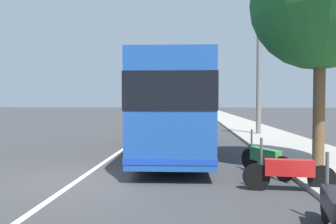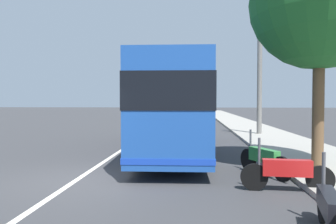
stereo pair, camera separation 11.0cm
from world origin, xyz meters
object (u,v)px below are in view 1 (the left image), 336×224
object	(u,v)px
car_far_distant	(188,111)
roadside_tree_near_camera	(321,1)
motorcycle_far_end	(334,210)
car_side_street	(190,110)
car_ahead_same_lane	(163,109)
coach_bus	(175,105)
motorcycle_by_tree	(265,159)
car_oncoming	(153,113)
motorcycle_mid_row	(288,171)
utility_pole	(259,85)

from	to	relation	value
car_far_distant	roadside_tree_near_camera	bearing A→B (deg)	-176.25
motorcycle_far_end	car_side_street	xyz separation A→B (m)	(51.43, 2.54, 0.25)
car_far_distant	roadside_tree_near_camera	size ratio (longest dim) A/B	0.61
car_side_street	car_ahead_same_lane	world-z (taller)	car_side_street
car_far_distant	car_side_street	distance (m)	10.58
coach_bus	roadside_tree_near_camera	distance (m)	6.73
motorcycle_by_tree	car_side_street	distance (m)	47.28
car_oncoming	car_side_street	xyz separation A→B (m)	(16.29, -4.64, -0.01)
car_ahead_same_lane	roadside_tree_near_camera	size ratio (longest dim) A/B	0.56
roadside_tree_near_camera	coach_bus	bearing A→B (deg)	51.52
coach_bus	car_oncoming	bearing A→B (deg)	7.18
car_ahead_same_lane	car_oncoming	bearing A→B (deg)	5.60
motorcycle_far_end	car_far_distant	size ratio (longest dim) A/B	0.47
motorcycle_mid_row	car_far_distant	bearing A→B (deg)	-81.51
utility_pole	car_far_distant	bearing A→B (deg)	10.33
motorcycle_far_end	utility_pole	distance (m)	15.47
motorcycle_mid_row	car_side_street	world-z (taller)	car_side_street
car_oncoming	utility_pole	size ratio (longest dim) A/B	0.71
motorcycle_far_end	utility_pole	bearing A→B (deg)	5.78
motorcycle_mid_row	roadside_tree_near_camera	xyz separation A→B (m)	(2.35, -1.60, 4.72)
utility_pole	motorcycle_far_end	bearing A→B (deg)	172.44
motorcycle_by_tree	utility_pole	world-z (taller)	utility_pole
motorcycle_far_end	motorcycle_by_tree	bearing A→B (deg)	14.47
coach_bus	motorcycle_far_end	bearing A→B (deg)	-163.11
motorcycle_by_tree	car_ahead_same_lane	bearing A→B (deg)	-18.84
motorcycle_far_end	car_far_distant	xyz separation A→B (m)	(40.85, 2.69, 0.28)
motorcycle_by_tree	car_far_distant	xyz separation A→B (m)	(36.64, 2.61, 0.25)
motorcycle_by_tree	roadside_tree_near_camera	distance (m)	5.10
motorcycle_mid_row	car_ahead_same_lane	bearing A→B (deg)	-77.31
car_ahead_same_lane	roadside_tree_near_camera	xyz separation A→B (m)	(-52.43, -9.65, 4.55)
car_side_street	utility_pole	size ratio (longest dim) A/B	0.73
car_far_distant	motorcycle_by_tree	bearing A→B (deg)	-179.14
motorcycle_far_end	car_side_street	distance (m)	51.49
motorcycle_far_end	utility_pole	world-z (taller)	utility_pole
coach_bus	car_ahead_same_lane	world-z (taller)	coach_bus
car_far_distant	roadside_tree_near_camera	xyz separation A→B (m)	(-35.90, -4.39, 4.46)
motorcycle_far_end	motorcycle_mid_row	size ratio (longest dim) A/B	0.98
car_far_distant	coach_bus	bearing A→B (deg)	176.34
motorcycle_by_tree	utility_pole	bearing A→B (deg)	-38.12
coach_bus	motorcycle_mid_row	world-z (taller)	coach_bus
car_oncoming	car_ahead_same_lane	world-z (taller)	car_oncoming
car_oncoming	utility_pole	bearing A→B (deg)	22.64
coach_bus	car_oncoming	distance (m)	26.87
utility_pole	motorcycle_by_tree	bearing A→B (deg)	169.15
motorcycle_by_tree	roadside_tree_near_camera	world-z (taller)	roadside_tree_near_camera
motorcycle_far_end	motorcycle_by_tree	distance (m)	4.21
motorcycle_mid_row	roadside_tree_near_camera	world-z (taller)	roadside_tree_near_camera
coach_bus	motorcycle_far_end	xyz separation A→B (m)	(-8.64, -2.94, -1.54)
coach_bus	utility_pole	xyz separation A→B (m)	(6.45, -4.94, 1.21)
motorcycle_by_tree	utility_pole	size ratio (longest dim) A/B	0.30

